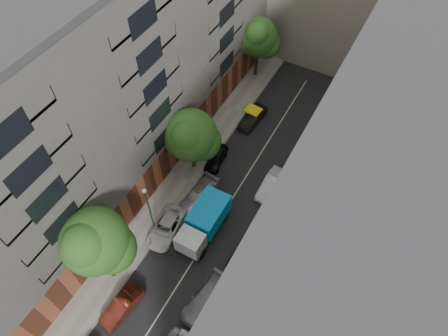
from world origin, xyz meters
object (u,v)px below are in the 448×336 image
Objects in this scene: car_left_4 at (216,158)px; pedestrian at (316,156)px; car_right_3 at (271,185)px; car_left_2 at (166,228)px; tree_far at (259,39)px; tree_mid at (191,137)px; car_left_3 at (199,195)px; car_right_2 at (243,252)px; car_left_1 at (122,306)px; tree_near at (96,244)px; car_left_5 at (253,117)px; car_right_1 at (206,299)px; lamp_post at (149,207)px; tarp_truck at (204,222)px.

pedestrian is at bearing 20.76° from car_left_4.
car_left_2 is at bearing -124.17° from car_right_3.
car_left_4 is 0.48× the size of tree_far.
car_left_3 is at bearing -52.15° from tree_mid.
car_right_2 is at bearing 76.78° from pedestrian.
tree_near is at bearing 150.41° from car_left_1.
car_left_2 is 16.17m from car_left_5.
car_left_4 is 14.60m from car_right_1.
car_left_1 reaches higher than car_left_4.
car_right_3 is (5.60, -7.34, 0.01)m from car_left_5.
car_left_2 is 2.98× the size of pedestrian.
pedestrian is (8.21, 9.68, 0.26)m from car_left_3.
car_left_1 is at bearing -85.08° from car_left_5.
pedestrian is (8.21, 21.63, 0.30)m from car_left_1.
tree_far is 23.96m from lamp_post.
tarp_truck is at bearing 84.45° from car_left_1.
car_left_5 is 22.73m from tree_near.
tree_mid is (-8.01, -1.35, 3.99)m from car_right_3.
tree_mid reaches higher than car_right_1.
car_left_5 is at bearing 95.46° from car_left_3.
car_right_1 reaches higher than car_left_4.
tarp_truck is at bearing 28.97° from lamp_post.
car_left_2 is 8.14m from tree_near.
car_left_1 is 15.78m from tree_mid.
car_right_1 is (6.40, -3.93, 0.04)m from car_left_2.
car_right_2 is 0.56× the size of tree_mid.
tree_mid is at bearing 128.52° from tarp_truck.
car_right_2 is 0.45× the size of tree_near.
car_right_3 is (3.40, 7.14, -0.84)m from tarp_truck.
tree_near is (-7.97, -14.60, 5.45)m from car_right_3.
car_left_3 is 1.29× the size of car_left_4.
car_left_3 is 11.77m from tree_near.
car_right_3 is at bearing 9.55° from tree_mid.
car_left_5 is (0.80, 16.15, 0.04)m from car_left_2.
car_left_5 is at bearing 112.39° from car_right_1.
tree_far is (-3.09, 7.24, 4.68)m from car_left_5.
tree_near is (-8.77, -6.99, 5.49)m from car_right_2.
car_right_2 is at bearing -20.81° from car_left_3.
car_left_2 is at bearing 28.66° from lamp_post.
car_left_4 is at bearing 178.31° from car_right_3.
car_right_2 is at bearing -82.16° from car_right_3.
lamp_post reaches higher than car_left_1.
car_left_5 reaches higher than car_left_2.
pedestrian is at bearing 55.65° from lamp_post.
tree_mid is at bearing -87.54° from tree_far.
car_right_2 is 11.53m from tree_mid.
car_left_4 is at bearing 84.03° from tree_near.
car_right_3 is 17.61m from tree_far.
pedestrian is (1.81, 12.83, 0.28)m from car_right_2.
car_right_3 is at bearing 43.91° from car_left_3.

